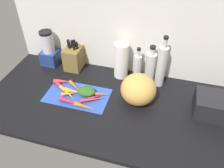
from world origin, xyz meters
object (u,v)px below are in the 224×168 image
(carrot_1, at_px, (75,86))
(paper_towel_roll, at_px, (121,61))
(carrot_4, at_px, (63,81))
(cutting_board, at_px, (77,96))
(carrot_2, at_px, (85,106))
(carrot_9, at_px, (90,91))
(blender_appliance, at_px, (49,50))
(carrot_8, at_px, (96,94))
(carrot_3, at_px, (73,91))
(dish_rack, at_px, (219,106))
(carrot_0, at_px, (93,99))
(carrot_5, at_px, (95,97))
(carrot_6, at_px, (64,89))
(carrot_11, at_px, (72,102))
(winter_squash, at_px, (138,89))
(bottle_1, at_px, (150,66))
(carrot_7, at_px, (69,94))
(carrot_10, at_px, (67,93))
(bottle_2, at_px, (161,66))
(knife_block, at_px, (74,57))
(bottle_0, at_px, (137,67))

(carrot_1, relative_size, paper_towel_roll, 0.49)
(carrot_1, distance_m, carrot_4, 0.10)
(cutting_board, distance_m, carrot_2, 0.13)
(carrot_9, xyz_separation_m, blender_appliance, (-0.42, 0.26, 0.10))
(carrot_1, xyz_separation_m, carrot_8, (0.17, -0.04, 0.00))
(carrot_3, distance_m, dish_rack, 0.92)
(carrot_0, distance_m, dish_rack, 0.77)
(carrot_5, distance_m, paper_towel_roll, 0.33)
(carrot_3, distance_m, carrot_6, 0.06)
(carrot_11, distance_m, winter_squash, 0.43)
(bottle_1, bearing_deg, carrot_7, -146.08)
(carrot_8, relative_size, dish_rack, 0.61)
(paper_towel_roll, bearing_deg, carrot_10, -133.32)
(bottle_2, distance_m, dish_rack, 0.43)
(carrot_0, distance_m, knife_block, 0.42)
(carrot_1, bearing_deg, carrot_6, -135.92)
(carrot_3, distance_m, knife_block, 0.32)
(carrot_5, bearing_deg, bottle_0, 53.02)
(carrot_0, relative_size, carrot_2, 1.19)
(bottle_2, relative_size, dish_rack, 1.31)
(paper_towel_roll, bearing_deg, dish_rack, -17.85)
(winter_squash, bearing_deg, carrot_2, -151.75)
(carrot_1, distance_m, carrot_11, 0.17)
(carrot_10, relative_size, bottle_1, 0.61)
(carrot_1, height_order, bottle_2, bottle_2)
(carrot_8, height_order, bottle_2, bottle_2)
(bottle_1, distance_m, bottle_2, 0.09)
(carrot_10, bearing_deg, dish_rack, 5.72)
(carrot_3, xyz_separation_m, bottle_2, (0.54, 0.26, 0.13))
(cutting_board, relative_size, carrot_0, 2.62)
(carrot_0, bearing_deg, paper_towel_roll, 71.80)
(carrot_1, height_order, blender_appliance, blender_appliance)
(carrot_1, height_order, carrot_2, carrot_2)
(cutting_board, bearing_deg, carrot_1, 121.57)
(carrot_6, bearing_deg, carrot_11, -44.48)
(carrot_7, height_order, dish_rack, dish_rack)
(carrot_8, bearing_deg, paper_towel_roll, 69.06)
(carrot_0, distance_m, paper_towel_roll, 0.36)
(carrot_0, xyz_separation_m, winter_squash, (0.28, 0.09, 0.08))
(carrot_3, relative_size, dish_rack, 0.45)
(blender_appliance, distance_m, bottle_0, 0.69)
(carrot_3, xyz_separation_m, bottle_1, (0.47, 0.30, 0.09))
(carrot_6, height_order, winter_squash, winter_squash)
(carrot_6, distance_m, bottle_1, 0.62)
(carrot_9, relative_size, carrot_10, 0.82)
(carrot_7, bearing_deg, carrot_5, 6.74)
(carrot_11, bearing_deg, carrot_5, 38.58)
(carrot_7, xyz_separation_m, carrot_8, (0.17, 0.04, 0.00))
(carrot_7, relative_size, carrot_8, 0.59)
(carrot_2, xyz_separation_m, carrot_8, (0.03, 0.13, 0.00))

